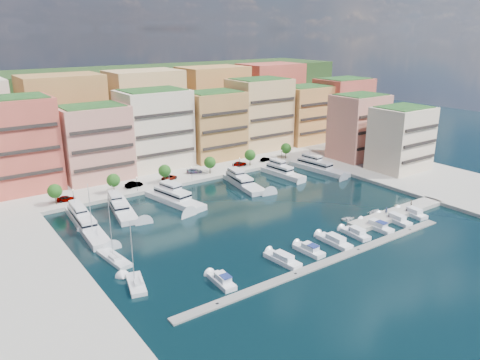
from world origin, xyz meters
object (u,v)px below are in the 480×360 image
(cruiser_4, at_px, (309,250))
(tender_3, at_px, (396,205))
(car_5, at_px, (266,159))
(person_1, at_px, (411,203))
(tree_2, at_px, (165,171))
(tree_1, at_px, (113,180))
(sailboat_0, at_px, (136,285))
(car_1, at_px, (134,184))
(tree_4, at_px, (250,155))
(sailboat_2, at_px, (94,236))
(tender_0, at_px, (348,219))
(yacht_0, at_px, (85,222))
(yacht_4, at_px, (243,182))
(cruiser_5, at_px, (334,241))
(car_0, at_px, (66,198))
(yacht_1, at_px, (121,208))
(lamppost_0, at_px, (73,194))
(cruiser_8, at_px, (396,220))
(sailboat_1, at_px, (114,259))
(cruiser_1, at_px, (222,281))
(lamppost_2, at_px, (192,171))
(lamppost_1, at_px, (137,182))
(tender_1, at_px, (382,211))
(cruiser_9, at_px, (413,213))
(yacht_5, at_px, (281,172))
(cruiser_3, at_px, (283,260))
(tree_3, at_px, (210,162))
(lamppost_3, at_px, (240,162))
(tender_2, at_px, (375,212))
(lamppost_4, at_px, (282,154))
(car_4, at_px, (239,164))
(yacht_6, at_px, (317,167))
(person_0, at_px, (386,210))
(tree_5, at_px, (286,148))
(car_3, at_px, (194,171))
(tree_0, at_px, (55,191))
(yacht_2, at_px, (173,198))
(car_2, at_px, (170,177))
(cruiser_6, at_px, (356,234))
(cruiser_7, at_px, (377,226))

(cruiser_4, bearing_deg, tender_3, 9.81)
(car_5, bearing_deg, person_1, 177.89)
(tree_2, height_order, cruiser_4, tree_2)
(tree_1, height_order, sailboat_0, sailboat_0)
(car_1, bearing_deg, tree_4, -96.45)
(sailboat_2, height_order, tender_0, sailboat_2)
(yacht_0, relative_size, yacht_4, 1.35)
(cruiser_5, distance_m, car_0, 72.15)
(yacht_1, distance_m, tender_0, 58.01)
(lamppost_0, relative_size, cruiser_8, 0.48)
(sailboat_1, relative_size, car_1, 2.53)
(cruiser_1, relative_size, sailboat_0, 0.54)
(tree_1, xyz_separation_m, lamppost_2, (24.00, -2.30, -0.92))
(lamppost_1, xyz_separation_m, tender_1, (45.62, -50.09, -3.37))
(tree_4, bearing_deg, cruiser_9, -81.35)
(lamppost_2, relative_size, yacht_5, 0.24)
(cruiser_3, bearing_deg, tender_1, 8.48)
(sailboat_0, relative_size, tender_1, 7.67)
(tree_3, distance_m, lamppost_3, 10.30)
(tender_3, bearing_deg, tender_2, 104.16)
(lamppost_2, bearing_deg, tender_2, -62.18)
(yacht_4, bearing_deg, lamppost_4, 24.44)
(yacht_0, xyz_separation_m, tender_2, (63.83, -34.71, -0.77))
(yacht_5, height_order, person_1, yacht_5)
(lamppost_4, xyz_separation_m, car_0, (-73.17, 3.20, -2.01))
(sailboat_1, height_order, car_4, sailboat_1)
(sailboat_1, bearing_deg, person_1, -13.46)
(tree_2, bearing_deg, cruiser_5, -78.01)
(yacht_6, distance_m, person_1, 40.67)
(car_5, xyz_separation_m, person_0, (-5.83, -56.38, 0.28))
(cruiser_5, distance_m, tender_3, 31.20)
(lamppost_0, distance_m, yacht_4, 48.56)
(tree_5, bearing_deg, yacht_1, -169.03)
(tree_4, distance_m, cruiser_4, 64.30)
(yacht_5, bearing_deg, tender_3, -79.65)
(lamppost_4, xyz_separation_m, car_3, (-31.76, 5.84, -2.10))
(tree_4, xyz_separation_m, tender_2, (2.03, -51.61, -4.31))
(tree_3, bearing_deg, tree_0, 180.00)
(car_0, bearing_deg, tree_3, -72.60)
(car_3, bearing_deg, tree_3, -111.78)
(yacht_1, bearing_deg, car_4, 17.06)
(yacht_2, relative_size, tender_1, 12.29)
(yacht_5, distance_m, car_2, 36.08)
(lamppost_1, xyz_separation_m, lamppost_3, (36.00, 0.00, 0.00))
(tender_0, relative_size, car_0, 0.73)
(cruiser_5, bearing_deg, yacht_6, 49.67)
(tree_1, xyz_separation_m, lamppost_1, (6.00, -2.30, -0.92))
(person_1, bearing_deg, cruiser_5, 9.89)
(yacht_2, distance_m, cruiser_6, 50.23)
(tree_3, height_order, cruiser_7, tree_3)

